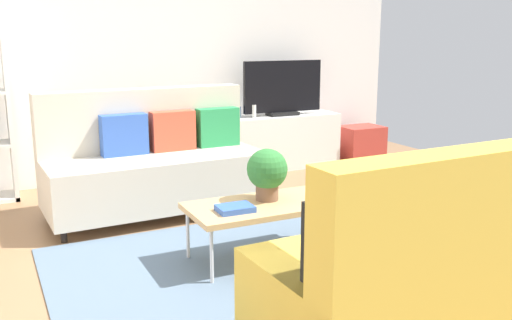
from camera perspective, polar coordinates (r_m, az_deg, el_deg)
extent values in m
plane|color=#936B47|center=(4.10, -0.52, -10.16)|extent=(7.68, 7.68, 0.00)
cube|color=white|center=(6.43, -11.57, 11.14)|extent=(6.40, 0.12, 2.90)
cube|color=slate|center=(3.97, 1.57, -10.91)|extent=(2.90, 2.20, 0.01)
cube|color=beige|center=(5.11, -10.01, -1.94)|extent=(1.93, 0.91, 0.44)
cube|color=beige|center=(5.32, -11.31, 4.06)|extent=(1.91, 0.27, 0.56)
cube|color=beige|center=(5.40, -1.48, 0.23)|extent=(0.23, 0.85, 0.22)
cube|color=beige|center=(4.90, -19.52, -1.80)|extent=(0.23, 0.85, 0.22)
cylinder|color=black|center=(5.22, 0.43, -4.53)|extent=(0.05, 0.05, 0.10)
cylinder|color=black|center=(4.68, -18.76, -7.27)|extent=(0.05, 0.05, 0.10)
cylinder|color=black|center=(5.80, -2.79, -2.78)|extent=(0.05, 0.05, 0.10)
cylinder|color=black|center=(5.32, -20.02, -4.97)|extent=(0.05, 0.05, 0.10)
cube|color=#288C4C|center=(5.40, -3.87, 3.33)|extent=(0.41, 0.16, 0.36)
cube|color=#D84C33|center=(5.23, -8.37, 2.92)|extent=(0.41, 0.16, 0.36)
cube|color=#3359B2|center=(5.10, -13.13, 2.47)|extent=(0.41, 0.16, 0.36)
cube|color=gold|center=(3.17, 17.33, -11.59)|extent=(1.93, 0.91, 0.44)
cube|color=gold|center=(2.80, 22.64, -4.32)|extent=(1.91, 0.27, 0.56)
cube|color=gold|center=(2.63, 3.93, -13.57)|extent=(0.23, 0.85, 0.22)
cylinder|color=black|center=(4.09, 22.42, -10.50)|extent=(0.05, 0.05, 0.10)
cube|color=black|center=(2.51, 9.27, -7.86)|extent=(0.40, 0.15, 0.36)
cube|color=tan|center=(4.02, 0.91, -4.60)|extent=(1.10, 0.56, 0.04)
cylinder|color=silver|center=(4.10, -6.87, -7.43)|extent=(0.02, 0.02, 0.38)
cylinder|color=silver|center=(4.50, 5.27, -5.53)|extent=(0.02, 0.02, 0.38)
cylinder|color=silver|center=(3.70, -4.48, -9.66)|extent=(0.02, 0.02, 0.38)
cylinder|color=silver|center=(4.14, 8.60, -7.28)|extent=(0.02, 0.02, 0.38)
cube|color=silver|center=(6.81, 2.57, 1.88)|extent=(1.40, 0.44, 0.64)
cube|color=black|center=(6.74, 2.68, 4.69)|extent=(0.36, 0.20, 0.04)
cube|color=black|center=(6.70, 2.71, 7.40)|extent=(1.00, 0.05, 0.60)
cube|color=white|center=(5.93, -23.76, 6.34)|extent=(0.04, 0.36, 2.10)
cube|color=#B2382D|center=(7.33, 10.51, 1.66)|extent=(0.52, 0.40, 0.44)
cylinder|color=brown|center=(4.07, 1.12, -3.28)|extent=(0.16, 0.16, 0.11)
sphere|color=#2D7233|center=(4.03, 1.13, -0.92)|extent=(0.29, 0.29, 0.29)
cube|color=#3359B2|center=(3.82, -2.13, -4.89)|extent=(0.25, 0.19, 0.04)
cylinder|color=#4C72B2|center=(6.54, -2.09, 4.84)|extent=(0.13, 0.13, 0.13)
cylinder|color=silver|center=(6.54, -0.21, 4.93)|extent=(0.05, 0.05, 0.15)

